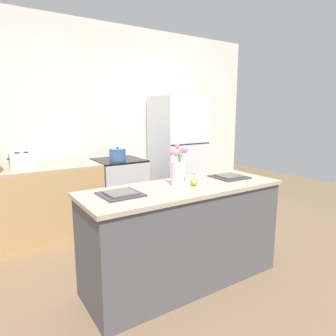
% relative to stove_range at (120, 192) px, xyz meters
% --- Properties ---
extents(ground_plane, '(10.00, 10.00, 0.00)m').
position_rel_stove_range_xyz_m(ground_plane, '(-0.10, -1.60, -0.45)').
color(ground_plane, brown).
extents(back_wall, '(5.20, 0.08, 2.70)m').
position_rel_stove_range_xyz_m(back_wall, '(-0.10, 0.40, 0.90)').
color(back_wall, silver).
rests_on(back_wall, ground_plane).
extents(kitchen_island, '(1.80, 0.66, 0.89)m').
position_rel_stove_range_xyz_m(kitchen_island, '(-0.10, -1.60, -0.01)').
color(kitchen_island, '#4C4C51').
rests_on(kitchen_island, ground_plane).
extents(back_counter, '(1.68, 0.60, 0.90)m').
position_rel_stove_range_xyz_m(back_counter, '(-1.16, 0.00, 0.00)').
color(back_counter, tan).
rests_on(back_counter, ground_plane).
extents(stove_range, '(0.60, 0.61, 0.90)m').
position_rel_stove_range_xyz_m(stove_range, '(0.00, 0.00, 0.00)').
color(stove_range, '#B2B5B7').
rests_on(stove_range, ground_plane).
extents(refrigerator, '(0.68, 0.67, 1.75)m').
position_rel_stove_range_xyz_m(refrigerator, '(0.95, 0.00, 0.42)').
color(refrigerator, silver).
rests_on(refrigerator, ground_plane).
extents(flower_vase, '(0.14, 0.18, 0.37)m').
position_rel_stove_range_xyz_m(flower_vase, '(-0.12, -1.55, 0.57)').
color(flower_vase, silver).
rests_on(flower_vase, kitchen_island).
extents(pear_figurine, '(0.06, 0.06, 0.11)m').
position_rel_stove_range_xyz_m(pear_figurine, '(-0.02, -1.63, 0.48)').
color(pear_figurine, '#9EBC47').
rests_on(pear_figurine, kitchen_island).
extents(plate_setting_left, '(0.32, 0.32, 0.02)m').
position_rel_stove_range_xyz_m(plate_setting_left, '(-0.68, -1.56, 0.45)').
color(plate_setting_left, '#333338').
rests_on(plate_setting_left, kitchen_island).
extents(plate_setting_right, '(0.32, 0.32, 0.02)m').
position_rel_stove_range_xyz_m(plate_setting_right, '(0.48, -1.56, 0.45)').
color(plate_setting_right, '#333338').
rests_on(plate_setting_right, kitchen_island).
extents(toaster, '(0.28, 0.18, 0.17)m').
position_rel_stove_range_xyz_m(toaster, '(-1.15, 0.03, 0.54)').
color(toaster, silver).
rests_on(toaster, back_counter).
extents(cooking_pot, '(0.22, 0.22, 0.17)m').
position_rel_stove_range_xyz_m(cooking_pot, '(-0.04, -0.06, 0.53)').
color(cooking_pot, '#386093').
rests_on(cooking_pot, stove_range).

